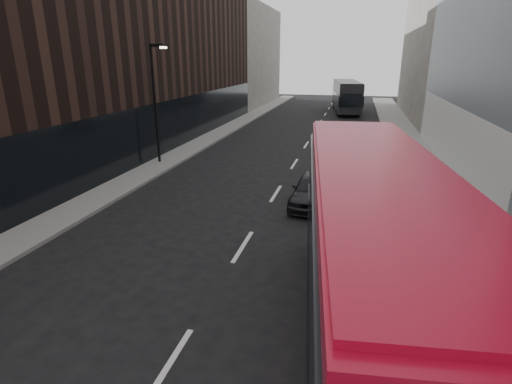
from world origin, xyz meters
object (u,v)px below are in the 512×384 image
Objects in this scene: red_bus at (372,256)px; car_a at (313,189)px; car_c at (350,137)px; car_b at (356,159)px; street_lamp at (156,96)px; grey_bus at (346,96)px.

red_bus is 2.66× the size of car_a.
red_bus is 23.60m from car_c.
street_lamp is at bearing -175.41° from car_b.
street_lamp reaches higher than red_bus.
car_b is at bearing 84.41° from red_bus.
car_c reaches higher than car_b.
red_bus is 0.96× the size of grey_bus.
grey_bus is 2.76× the size of car_a.
red_bus is 2.65× the size of car_c.
car_b is (-0.31, 16.14, -1.87)m from red_bus.
car_a is 1.00× the size of car_c.
street_lamp is at bearing 123.53° from red_bus.
car_b is (12.00, 1.59, -3.57)m from street_lamp.
grey_bus is 19.68m from car_c.
car_a is at bearing -97.62° from grey_bus.
grey_bus is at bearing 85.76° from red_bus.
car_b is 7.39m from car_c.
red_bus is at bearing -94.62° from grey_bus.
grey_bus is 33.66m from car_a.
street_lamp is 1.65× the size of car_a.
car_a reaches higher than car_b.
street_lamp reaches higher than car_b.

